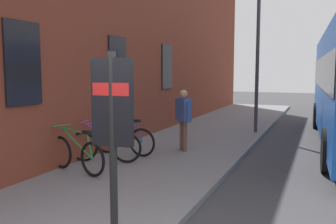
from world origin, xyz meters
The scene contains 9 objects.
ground centered at (6.00, -1.00, 0.00)m, with size 60.00×60.00×0.00m, color #38383A.
sidewalk_pavement centered at (8.00, 1.75, 0.06)m, with size 24.00×3.50×0.12m, color slate.
station_facade centered at (8.99, 3.80, 4.76)m, with size 22.00×0.65×9.53m.
bicycle_leaning_wall centered at (2.81, 2.92, 0.51)m, with size 0.62×1.72×0.97m.
bicycle_beside_lamp centered at (3.79, 2.84, 0.51)m, with size 0.61×1.73×0.97m.
bicycle_nearest_sign centered at (4.63, 2.81, 0.51)m, with size 0.48×1.77×0.97m.
transit_info_sign centered at (0.51, 0.61, 1.72)m, with size 0.12×0.55×2.40m.
pedestrian_crossing_street centered at (5.69, 1.59, 1.12)m, with size 0.48×0.51×1.64m.
street_lamp centered at (9.45, 0.30, 3.36)m, with size 0.28×0.28×5.51m.
Camera 1 is at (-3.41, -1.80, 2.27)m, focal length 39.21 mm.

